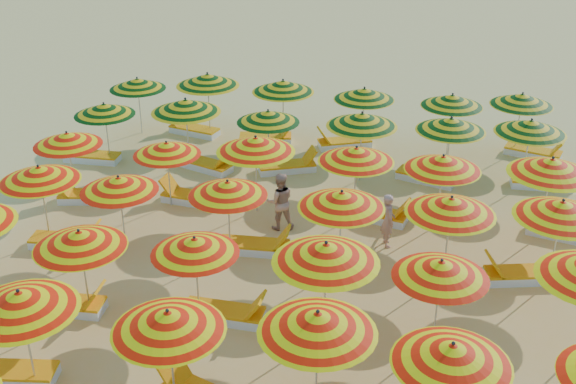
% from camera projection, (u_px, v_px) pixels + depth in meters
% --- Properties ---
extents(ground, '(120.00, 120.00, 0.00)m').
position_uv_depth(ground, '(284.00, 261.00, 17.21)').
color(ground, '#DBB161').
rests_on(ground, ground).
extents(umbrella_7, '(2.56, 2.56, 2.16)m').
position_uv_depth(umbrella_7, '(20.00, 301.00, 12.47)').
color(umbrella_7, silver).
rests_on(umbrella_7, ground).
extents(umbrella_8, '(2.48, 2.48, 2.08)m').
position_uv_depth(umbrella_8, '(168.00, 321.00, 12.07)').
color(umbrella_8, silver).
rests_on(umbrella_8, ground).
extents(umbrella_9, '(2.69, 2.69, 2.16)m').
position_uv_depth(umbrella_9, '(318.00, 323.00, 11.93)').
color(umbrella_9, silver).
rests_on(umbrella_9, ground).
extents(umbrella_10, '(2.23, 2.23, 2.06)m').
position_uv_depth(umbrella_10, '(452.00, 354.00, 11.33)').
color(umbrella_10, silver).
rests_on(umbrella_10, ground).
extents(umbrella_13, '(2.20, 2.20, 2.04)m').
position_uv_depth(umbrella_13, '(80.00, 239.00, 14.58)').
color(umbrella_13, silver).
rests_on(umbrella_13, ground).
extents(umbrella_14, '(2.26, 2.26, 1.92)m').
position_uv_depth(umbrella_14, '(195.00, 246.00, 14.54)').
color(umbrella_14, silver).
rests_on(umbrella_14, ground).
extents(umbrella_15, '(2.53, 2.53, 2.23)m').
position_uv_depth(umbrella_15, '(326.00, 253.00, 13.78)').
color(umbrella_15, silver).
rests_on(umbrella_15, ground).
extents(umbrella_16, '(2.01, 2.01, 1.98)m').
position_uv_depth(umbrella_16, '(441.00, 269.00, 13.67)').
color(umbrella_16, silver).
rests_on(umbrella_16, ground).
extents(umbrella_18, '(2.47, 2.47, 2.07)m').
position_uv_depth(umbrella_18, '(39.00, 174.00, 17.32)').
color(umbrella_18, silver).
rests_on(umbrella_18, ground).
extents(umbrella_19, '(2.18, 2.18, 1.97)m').
position_uv_depth(umbrella_19, '(119.00, 184.00, 17.01)').
color(umbrella_19, silver).
rests_on(umbrella_19, ground).
extents(umbrella_20, '(1.90, 1.90, 1.99)m').
position_uv_depth(umbrella_20, '(228.00, 189.00, 16.76)').
color(umbrella_20, silver).
rests_on(umbrella_20, ground).
extents(umbrella_21, '(2.58, 2.58, 2.10)m').
position_uv_depth(umbrella_21, '(342.00, 200.00, 16.04)').
color(umbrella_21, silver).
rests_on(umbrella_21, ground).
extents(umbrella_22, '(2.56, 2.56, 2.12)m').
position_uv_depth(umbrella_22, '(451.00, 206.00, 15.73)').
color(umbrella_22, silver).
rests_on(umbrella_22, ground).
extents(umbrella_23, '(2.50, 2.50, 2.17)m').
position_uv_depth(umbrella_23, '(562.00, 209.00, 15.49)').
color(umbrella_23, silver).
rests_on(umbrella_23, ground).
extents(umbrella_24, '(1.98, 1.98, 1.97)m').
position_uv_depth(umbrella_24, '(67.00, 139.00, 19.53)').
color(umbrella_24, silver).
rests_on(umbrella_24, ground).
extents(umbrella_25, '(2.11, 2.11, 1.91)m').
position_uv_depth(umbrella_25, '(167.00, 149.00, 19.06)').
color(umbrella_25, silver).
rests_on(umbrella_25, ground).
extents(umbrella_26, '(2.50, 2.50, 2.20)m').
position_uv_depth(umbrella_26, '(256.00, 145.00, 18.66)').
color(umbrella_26, silver).
rests_on(umbrella_26, ground).
extents(umbrella_27, '(2.55, 2.55, 2.09)m').
position_uv_depth(umbrella_27, '(356.00, 155.00, 18.31)').
color(umbrella_27, silver).
rests_on(umbrella_27, ground).
extents(umbrella_28, '(2.28, 2.28, 2.05)m').
position_uv_depth(umbrella_28, '(443.00, 163.00, 17.94)').
color(umbrella_28, silver).
rests_on(umbrella_28, ground).
extents(umbrella_29, '(2.27, 2.27, 2.22)m').
position_uv_depth(umbrella_29, '(552.00, 166.00, 17.38)').
color(umbrella_29, silver).
rests_on(umbrella_29, ground).
extents(umbrella_30, '(1.89, 1.89, 1.94)m').
position_uv_depth(umbrella_30, '(104.00, 109.00, 21.69)').
color(umbrella_30, silver).
rests_on(umbrella_30, ground).
extents(umbrella_31, '(2.66, 2.66, 2.20)m').
position_uv_depth(umbrella_31, '(186.00, 106.00, 21.30)').
color(umbrella_31, silver).
rests_on(umbrella_31, ground).
extents(umbrella_32, '(2.11, 2.11, 1.97)m').
position_uv_depth(umbrella_32, '(268.00, 117.00, 21.08)').
color(umbrella_32, silver).
rests_on(umbrella_32, ground).
extents(umbrella_33, '(2.64, 2.64, 2.16)m').
position_uv_depth(umbrella_33, '(362.00, 120.00, 20.37)').
color(umbrella_33, silver).
rests_on(umbrella_33, ground).
extents(umbrella_34, '(2.37, 2.37, 2.10)m').
position_uv_depth(umbrella_34, '(451.00, 125.00, 20.19)').
color(umbrella_34, silver).
rests_on(umbrella_34, ground).
extents(umbrella_35, '(2.13, 2.13, 2.11)m').
position_uv_depth(umbrella_35, '(531.00, 127.00, 20.00)').
color(umbrella_35, silver).
rests_on(umbrella_35, ground).
extents(umbrella_36, '(2.22, 2.22, 1.97)m').
position_uv_depth(umbrella_36, '(137.00, 84.00, 23.84)').
color(umbrella_36, silver).
rests_on(umbrella_36, ground).
extents(umbrella_37, '(2.61, 2.61, 2.20)m').
position_uv_depth(umbrella_37, '(208.00, 80.00, 23.54)').
color(umbrella_37, silver).
rests_on(umbrella_37, ground).
extents(umbrella_38, '(2.13, 2.13, 2.13)m').
position_uv_depth(umbrella_38, '(283.00, 86.00, 23.14)').
color(umbrella_38, silver).
rests_on(umbrella_38, ground).
extents(umbrella_39, '(2.56, 2.56, 2.04)m').
position_uv_depth(umbrella_39, '(364.00, 94.00, 22.69)').
color(umbrella_39, silver).
rests_on(umbrella_39, ground).
extents(umbrella_40, '(2.04, 2.04, 2.04)m').
position_uv_depth(umbrella_40, '(452.00, 101.00, 22.16)').
color(umbrella_40, silver).
rests_on(umbrella_40, ground).
extents(umbrella_41, '(2.16, 2.16, 2.05)m').
position_uv_depth(umbrella_41, '(522.00, 100.00, 22.20)').
color(umbrella_41, silver).
rests_on(umbrella_41, ground).
extents(lounger_5, '(1.79, 0.80, 0.69)m').
position_uv_depth(lounger_5, '(8.00, 373.00, 13.41)').
color(lounger_5, white).
rests_on(lounger_5, ground).
extents(lounger_8, '(1.75, 0.63, 0.69)m').
position_uv_depth(lounger_8, '(67.00, 304.00, 15.37)').
color(lounger_8, white).
rests_on(lounger_8, ground).
extents(lounger_9, '(1.76, 0.68, 0.69)m').
position_uv_depth(lounger_9, '(226.00, 313.00, 15.09)').
color(lounger_9, white).
rests_on(lounger_9, ground).
extents(lounger_10, '(1.77, 0.69, 0.69)m').
position_uv_depth(lounger_10, '(67.00, 241.00, 17.75)').
color(lounger_10, white).
rests_on(lounger_10, ground).
extents(lounger_11, '(1.75, 0.63, 0.69)m').
position_uv_depth(lounger_11, '(256.00, 246.00, 17.54)').
color(lounger_11, white).
rests_on(lounger_11, ground).
extents(lounger_12, '(1.82, 0.96, 0.69)m').
position_uv_depth(lounger_12, '(521.00, 274.00, 16.41)').
color(lounger_12, white).
rests_on(lounger_12, ground).
extents(lounger_13, '(1.81, 0.90, 0.69)m').
position_uv_depth(lounger_13, '(89.00, 196.00, 19.97)').
color(lounger_13, white).
rests_on(lounger_13, ground).
extents(lounger_14, '(1.80, 0.83, 0.69)m').
position_uv_depth(lounger_14, '(191.00, 197.00, 19.89)').
color(lounger_14, white).
rests_on(lounger_14, ground).
extents(lounger_15, '(1.82, 0.98, 0.69)m').
position_uv_depth(lounger_15, '(376.00, 214.00, 19.00)').
color(lounger_15, white).
rests_on(lounger_15, ground).
extents(lounger_16, '(1.83, 1.04, 0.69)m').
position_uv_depth(lounger_16, '(564.00, 232.00, 18.15)').
color(lounger_16, white).
rests_on(lounger_16, ground).
extents(lounger_17, '(1.73, 0.58, 0.69)m').
position_uv_depth(lounger_17, '(91.00, 156.00, 22.41)').
color(lounger_17, white).
rests_on(lounger_17, ground).
extents(lounger_18, '(1.82, 1.18, 0.69)m').
position_uv_depth(lounger_18, '(206.00, 165.00, 21.84)').
color(lounger_18, white).
rests_on(lounger_18, ground).
extents(lounger_19, '(1.82, 1.18, 0.69)m').
position_uv_depth(lounger_19, '(288.00, 166.00, 21.73)').
color(lounger_19, white).
rests_on(lounger_19, ground).
extents(lounger_20, '(1.83, 1.12, 0.69)m').
position_uv_depth(lounger_20, '(428.00, 177.00, 21.07)').
color(lounger_20, white).
rests_on(lounger_20, ground).
extents(lounger_21, '(1.74, 0.59, 0.69)m').
position_uv_depth(lounger_21, '(543.00, 182.00, 20.74)').
color(lounger_21, white).
rests_on(lounger_21, ground).
extents(lounger_22, '(1.82, 1.02, 0.69)m').
position_uv_depth(lounger_22, '(193.00, 130.00, 24.44)').
color(lounger_22, white).
rests_on(lounger_22, ground).
extents(lounger_23, '(1.81, 0.86, 0.69)m').
position_uv_depth(lounger_23, '(267.00, 138.00, 23.78)').
color(lounger_23, white).
rests_on(lounger_23, ground).
extents(lounger_24, '(1.82, 1.18, 0.69)m').
position_uv_depth(lounger_24, '(343.00, 143.00, 23.40)').
color(lounger_24, white).
rests_on(lounger_24, ground).
extents(lounger_25, '(1.83, 1.12, 0.69)m').
position_uv_depth(lounger_25, '(535.00, 152.00, 22.70)').
color(lounger_25, white).
rests_on(lounger_25, ground).
extents(beachgoer_b, '(0.89, 0.79, 1.54)m').
position_uv_depth(beachgoer_b, '(280.00, 201.00, 18.33)').
color(beachgoer_b, tan).
rests_on(beachgoer_b, ground).
extents(beachgoer_a, '(0.46, 0.58, 1.39)m').
position_uv_depth(beachgoer_a, '(388.00, 220.00, 17.59)').
color(beachgoer_a, tan).
rests_on(beachgoer_a, ground).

